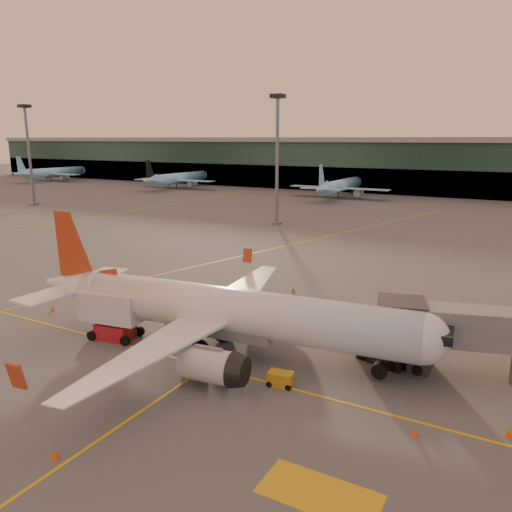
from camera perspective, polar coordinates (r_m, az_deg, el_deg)
The scene contains 15 objects.
ground at distance 39.26m, azimuth -16.09°, elevation -13.26°, with size 600.00×600.00×0.00m, color #4C4F54.
taxi_markings at distance 78.12m, azimuth 3.50°, elevation 0.55°, with size 100.12×173.00×0.01m.
terminal at distance 168.17m, azimuth 20.73°, elevation 9.57°, with size 400.00×20.00×17.60m.
mast_west_far at distance 144.28m, azimuth -24.55°, elevation 11.19°, with size 2.40×2.40×25.60m.
mast_west_near at distance 101.13m, azimuth 2.44°, elevation 11.95°, with size 2.40×2.40×25.60m.
distant_aircraft_row at distance 163.78m, azimuth 0.06°, elevation 7.26°, with size 225.00×34.00×13.00m.
main_airplane at distance 40.77m, azimuth -4.12°, elevation -6.35°, with size 35.96×32.50×10.85m.
catering_truck at distance 45.67m, azimuth -16.09°, elevation -6.13°, with size 5.81×3.21×4.27m.
gpu_cart at distance 36.56m, azimuth 2.82°, elevation -13.89°, with size 1.94×1.35×1.05m.
pushback_tug at distance 41.16m, azimuth 14.39°, elevation -10.63°, with size 4.28×3.14×1.98m.
cone_nose at distance 34.66m, azimuth 26.89°, elevation -17.53°, with size 0.44×0.44×0.56m.
cone_tail at distance 55.41m, azimuth -22.24°, elevation -5.56°, with size 0.39×0.39×0.50m.
cone_wing_right at distance 31.51m, azimuth -21.99°, elevation -20.25°, with size 0.47×0.47×0.60m.
cone_wing_left at distance 57.68m, azimuth 4.27°, elevation -3.82°, with size 0.45×0.45×0.57m.
cone_fwd at distance 32.65m, azimuth 17.73°, elevation -18.63°, with size 0.45×0.45×0.58m.
Camera 1 is at (25.69, -24.19, 17.20)m, focal length 35.00 mm.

